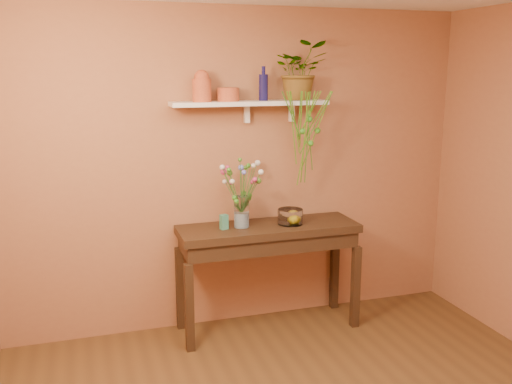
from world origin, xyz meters
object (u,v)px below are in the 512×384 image
object	(u,v)px
terracotta_jug	(202,87)
glass_vase	(242,214)
blue_bottle	(263,87)
spider_plant	(300,71)
glass_bowl	(290,217)
bouquet	(242,180)
sideboard	(268,240)

from	to	relation	value
terracotta_jug	glass_vase	distance (m)	1.07
glass_vase	blue_bottle	bearing A→B (deg)	27.72
blue_bottle	glass_vase	distance (m)	1.05
blue_bottle	terracotta_jug	bearing A→B (deg)	-178.63
spider_plant	glass_vase	xyz separation A→B (m)	(-0.55, -0.14, -1.15)
terracotta_jug	spider_plant	xyz separation A→B (m)	(0.84, 0.03, 0.12)
glass_bowl	terracotta_jug	bearing A→B (deg)	169.21
terracotta_jug	bouquet	xyz separation A→B (m)	(0.30, -0.10, -0.74)
sideboard	glass_bowl	size ratio (longest dim) A/B	7.19
glass_vase	bouquet	world-z (taller)	bouquet
spider_plant	bouquet	xyz separation A→B (m)	(-0.54, -0.13, -0.87)
bouquet	glass_bowl	world-z (taller)	bouquet
sideboard	glass_vase	xyz separation A→B (m)	(-0.23, 0.01, 0.24)
sideboard	spider_plant	distance (m)	1.44
sideboard	blue_bottle	bearing A→B (deg)	91.38
blue_bottle	glass_bowl	size ratio (longest dim) A/B	1.31
blue_bottle	glass_vase	size ratio (longest dim) A/B	1.06
glass_vase	bouquet	distance (m)	0.29
spider_plant	glass_vase	bearing A→B (deg)	-165.90
sideboard	bouquet	size ratio (longest dim) A/B	3.25
bouquet	glass_vase	bearing A→B (deg)	-130.44
glass_vase	spider_plant	bearing A→B (deg)	14.10
glass_vase	sideboard	bearing A→B (deg)	-3.68
terracotta_jug	blue_bottle	bearing A→B (deg)	1.37
sideboard	bouquet	world-z (taller)	bouquet
spider_plant	glass_vase	size ratio (longest dim) A/B	1.85
glass_vase	glass_bowl	xyz separation A→B (m)	(0.42, -0.03, -0.05)
spider_plant	blue_bottle	bearing A→B (deg)	-176.41
sideboard	glass_bowl	bearing A→B (deg)	-4.14
sideboard	terracotta_jug	bearing A→B (deg)	166.84
bouquet	blue_bottle	bearing A→B (deg)	26.57
glass_vase	glass_bowl	world-z (taller)	glass_vase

